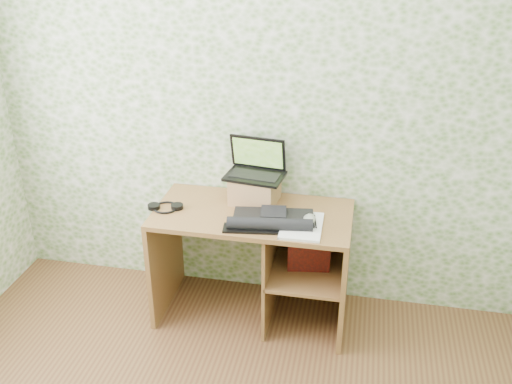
% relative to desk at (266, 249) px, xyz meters
% --- Properties ---
extents(wall_back, '(3.50, 0.00, 3.50)m').
position_rel_desk_xyz_m(wall_back, '(-0.08, 0.28, 0.82)').
color(wall_back, silver).
rests_on(wall_back, ground).
extents(desk, '(1.20, 0.60, 0.75)m').
position_rel_desk_xyz_m(desk, '(0.00, 0.00, 0.00)').
color(desk, brown).
rests_on(desk, floor).
extents(riser, '(0.31, 0.27, 0.17)m').
position_rel_desk_xyz_m(riser, '(-0.09, 0.12, 0.35)').
color(riser, brown).
rests_on(riser, desk).
extents(laptop, '(0.38, 0.29, 0.24)m').
position_rel_desk_xyz_m(laptop, '(-0.09, 0.15, 0.49)').
color(laptop, black).
rests_on(laptop, riser).
extents(keyboard, '(0.54, 0.33, 0.07)m').
position_rel_desk_xyz_m(keyboard, '(0.06, -0.15, 0.29)').
color(keyboard, black).
rests_on(keyboard, desk).
extents(headphones, '(0.22, 0.18, 0.03)m').
position_rel_desk_xyz_m(headphones, '(-0.61, -0.09, 0.28)').
color(headphones, black).
rests_on(headphones, desk).
extents(notepad, '(0.24, 0.34, 0.02)m').
position_rel_desk_xyz_m(notepad, '(0.24, -0.15, 0.28)').
color(notepad, silver).
rests_on(notepad, desk).
extents(mouse, '(0.09, 0.12, 0.04)m').
position_rel_desk_xyz_m(mouse, '(0.28, -0.13, 0.30)').
color(mouse, silver).
rests_on(mouse, notepad).
extents(pen, '(0.03, 0.15, 0.01)m').
position_rel_desk_xyz_m(pen, '(0.31, -0.10, 0.29)').
color(pen, black).
rests_on(pen, notepad).
extents(red_box, '(0.27, 0.12, 0.31)m').
position_rel_desk_xyz_m(red_box, '(0.28, -0.03, 0.06)').
color(red_box, maroon).
rests_on(red_box, desk).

